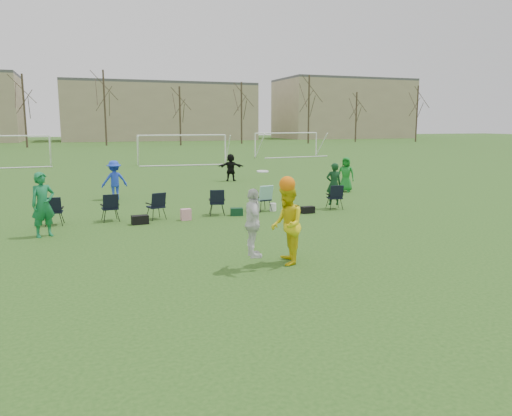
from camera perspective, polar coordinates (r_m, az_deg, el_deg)
name	(u,v)px	position (r m, az deg, el deg)	size (l,w,h in m)	color
ground	(294,281)	(10.92, 4.37, -8.27)	(260.00, 260.00, 0.00)	#244C17
fielder_green_near	(43,205)	(16.12, -23.16, 0.36)	(0.71, 0.47, 1.95)	#14713D
fielder_blue	(114,180)	(23.07, -15.88, 3.08)	(1.12, 0.65, 1.74)	blue
fielder_green_far	(346,175)	(25.13, 10.23, 3.79)	(0.84, 0.55, 1.72)	#157823
fielder_black	(231,167)	(29.52, -2.90, 4.66)	(1.49, 0.48, 1.61)	black
center_contest	(277,223)	(11.78, 2.40, -1.75)	(1.64, 1.23, 2.31)	white
sideline_setup	(220,201)	(18.48, -4.15, 0.82)	(11.03, 1.55, 1.82)	#0E3619
goal_mid	(182,141)	(42.33, -8.42, 7.59)	(7.40, 0.63, 2.46)	white
goal_right	(287,138)	(51.65, 3.53, 8.02)	(7.35, 1.14, 2.46)	white
tree_line	(107,112)	(79.48, -16.64, 10.48)	(110.28, 3.28, 11.40)	#382B21
building_row	(133,110)	(106.09, -13.90, 10.77)	(126.00, 16.00, 13.00)	tan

